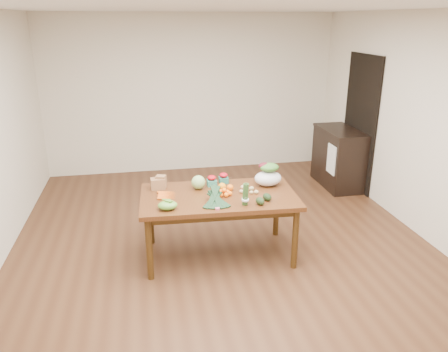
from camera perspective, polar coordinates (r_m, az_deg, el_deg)
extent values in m
plane|color=#50301B|center=(5.32, -0.08, -9.23)|extent=(6.00, 6.00, 0.00)
cube|color=white|center=(4.65, -0.10, 21.23)|extent=(5.00, 6.00, 0.02)
cube|color=silver|center=(7.72, -4.33, 10.56)|extent=(5.00, 0.02, 2.70)
cube|color=silver|center=(2.18, 15.41, -15.54)|extent=(5.00, 0.02, 2.70)
cube|color=silver|center=(5.81, 25.03, 5.68)|extent=(0.02, 6.00, 2.70)
cube|color=#532813|center=(5.00, -0.67, -6.45)|extent=(1.76, 1.03, 0.75)
cube|color=black|center=(7.19, 17.32, 6.59)|extent=(0.02, 1.00, 2.10)
cube|color=black|center=(7.31, 14.69, 2.33)|extent=(0.52, 1.02, 0.94)
cube|color=white|center=(6.92, 13.84, 2.12)|extent=(0.02, 0.28, 0.45)
sphere|color=#A9D279|center=(4.99, -3.37, -0.82)|extent=(0.16, 0.16, 0.16)
sphere|color=orange|center=(4.90, -1.05, -1.71)|extent=(0.08, 0.08, 0.08)
sphere|color=#FAA80F|center=(4.95, -0.25, -1.40)|extent=(0.09, 0.09, 0.09)
sphere|color=#EA530E|center=(4.94, 0.80, -1.53)|extent=(0.08, 0.08, 0.08)
ellipsoid|color=#6BAB3A|center=(4.50, -7.38, -3.82)|extent=(0.20, 0.15, 0.09)
ellipsoid|color=tan|center=(4.88, 2.29, -2.01)|extent=(0.05, 0.04, 0.04)
ellipsoid|color=tan|center=(4.87, 3.60, -2.14)|extent=(0.04, 0.04, 0.04)
ellipsoid|color=tan|center=(4.97, 3.63, -1.62)|extent=(0.06, 0.05, 0.05)
ellipsoid|color=#DAB77D|center=(4.99, 2.51, -1.47)|extent=(0.06, 0.05, 0.05)
ellipsoid|color=#C7BC73|center=(4.87, 4.23, -2.10)|extent=(0.05, 0.05, 0.04)
ellipsoid|color=black|center=(4.59, 4.73, -3.28)|extent=(0.11, 0.14, 0.08)
ellipsoid|color=black|center=(4.70, 5.66, -2.75)|extent=(0.11, 0.14, 0.08)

